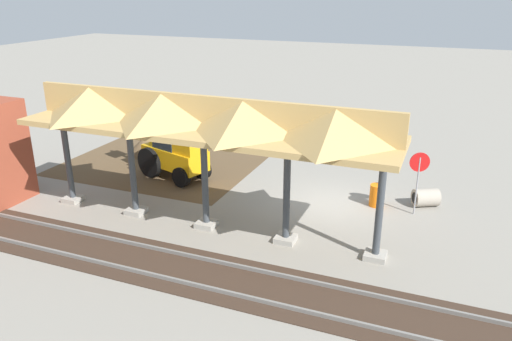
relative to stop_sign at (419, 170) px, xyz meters
The scene contains 9 objects.
ground_plane 3.74m from the stop_sign, ahead, with size 120.00×120.00×0.00m, color gray.
dirt_work_zone 12.49m from the stop_sign, ahead, with size 9.30×7.00×0.01m, color brown.
platform_canopy 8.38m from the stop_sign, 29.59° to the left, with size 13.52×3.20×4.90m.
rail_tracks 7.86m from the stop_sign, 64.88° to the left, with size 60.00×2.58×0.15m.
stop_sign is the anchor object (origin of this frame).
backhoe 10.79m from the stop_sign, ahead, with size 5.15×2.66×2.82m.
dirt_mound 14.27m from the stop_sign, ahead, with size 3.92×3.92×1.79m, color brown.
concrete_pipe 1.79m from the stop_sign, 109.63° to the right, with size 1.19×1.09×0.72m.
traffic_barrel 2.05m from the stop_sign, ahead, with size 0.56×0.56×0.90m, color orange.
Camera 1 is at (-4.13, 18.35, 8.34)m, focal length 35.00 mm.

